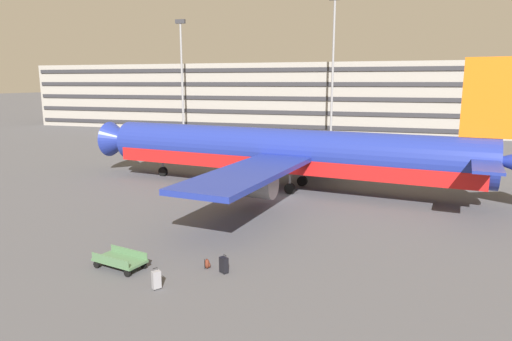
% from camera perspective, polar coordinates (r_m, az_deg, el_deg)
% --- Properties ---
extents(ground_plane, '(600.00, 600.00, 0.00)m').
position_cam_1_polar(ground_plane, '(36.28, 2.99, -3.35)').
color(ground_plane, '#4C4C51').
extents(terminal_structure, '(126.78, 18.96, 12.49)m').
position_cam_1_polar(terminal_structure, '(88.70, 11.68, 9.09)').
color(terminal_structure, gray).
rests_on(terminal_structure, ground_plane).
extents(airliner, '(39.12, 31.74, 10.78)m').
position_cam_1_polar(airliner, '(38.44, 3.92, 2.25)').
color(airliner, navy).
rests_on(airliner, ground_plane).
extents(light_mast_far_left, '(1.80, 0.50, 19.88)m').
position_cam_1_polar(light_mast_far_left, '(83.44, -9.40, 12.73)').
color(light_mast_far_left, gray).
rests_on(light_mast_far_left, ground_plane).
extents(light_mast_left, '(1.80, 0.50, 22.46)m').
position_cam_1_polar(light_mast_left, '(75.60, 9.75, 13.91)').
color(light_mast_left, gray).
rests_on(light_mast_left, ground_plane).
extents(suitcase_small, '(0.51, 0.47, 0.89)m').
position_cam_1_polar(suitcase_small, '(22.20, -4.10, -11.82)').
color(suitcase_small, black).
rests_on(suitcase_small, ground_plane).
extents(suitcase_black, '(0.42, 0.45, 0.98)m').
position_cam_1_polar(suitcase_black, '(21.02, -12.53, -13.35)').
color(suitcase_black, gray).
rests_on(suitcase_black, ground_plane).
extents(backpack_laid_flat, '(0.41, 0.44, 0.54)m').
position_cam_1_polar(backpack_laid_flat, '(22.84, -6.20, -11.69)').
color(backpack_laid_flat, '#592619').
rests_on(backpack_laid_flat, ground_plane).
extents(baggage_cart, '(3.37, 1.84, 0.82)m').
position_cam_1_polar(baggage_cart, '(23.63, -16.90, -10.82)').
color(baggage_cart, '#4C724C').
rests_on(baggage_cart, ground_plane).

